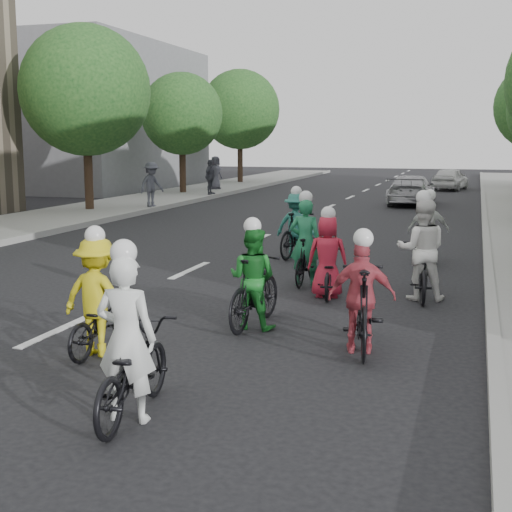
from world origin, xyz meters
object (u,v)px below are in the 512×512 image
at_px(follow_car_trail, 450,179).
at_px(follow_car_lead, 411,190).
at_px(cyclist_2, 99,307).
at_px(cyclist_8, 428,238).
at_px(spectator_0, 152,184).
at_px(cyclist_3, 363,304).
at_px(cyclist_1, 254,285).
at_px(spectator_1, 210,177).
at_px(spectator_2, 215,173).
at_px(cyclist_0, 130,361).
at_px(cyclist_7, 296,230).
at_px(cyclist_5, 306,252).
at_px(cyclist_6, 421,261).
at_px(cyclist_4, 328,266).

bearing_deg(follow_car_trail, follow_car_lead, 93.07).
xyz_separation_m(cyclist_2, follow_car_lead, (1.96, 22.84, 0.00)).
height_order(cyclist_8, follow_car_lead, cyclist_8).
bearing_deg(spectator_0, cyclist_3, -122.77).
relative_size(cyclist_1, follow_car_trail, 0.51).
bearing_deg(spectator_1, spectator_2, 18.79).
bearing_deg(cyclist_3, spectator_2, -76.25).
height_order(cyclist_3, cyclist_8, cyclist_8).
height_order(cyclist_0, cyclist_2, cyclist_0).
bearing_deg(cyclist_3, spectator_0, -66.98).
height_order(cyclist_8, spectator_1, spectator_1).
relative_size(follow_car_lead, follow_car_trail, 1.20).
height_order(cyclist_7, cyclist_8, cyclist_7).
distance_m(cyclist_0, cyclist_3, 3.48).
distance_m(cyclist_5, spectator_0, 15.10).
relative_size(cyclist_6, follow_car_lead, 0.44).
xyz_separation_m(follow_car_trail, spectator_1, (-10.65, -8.90, 0.37)).
distance_m(spectator_0, spectator_1, 6.38).
bearing_deg(spectator_2, follow_car_trail, -49.16).
relative_size(cyclist_2, cyclist_5, 0.93).
relative_size(cyclist_8, follow_car_trail, 0.47).
relative_size(cyclist_1, follow_car_lead, 0.42).
height_order(cyclist_3, follow_car_lead, cyclist_3).
distance_m(cyclist_5, follow_car_lead, 17.71).
bearing_deg(cyclist_2, follow_car_lead, -91.36).
xyz_separation_m(cyclist_1, cyclist_4, (0.63, 2.37, -0.07)).
bearing_deg(cyclist_7, spectator_1, -51.61).
bearing_deg(cyclist_0, cyclist_6, -114.92).
distance_m(follow_car_trail, spectator_0, 18.63).
bearing_deg(cyclist_4, spectator_0, -61.88).
distance_m(cyclist_1, spectator_1, 23.56).
xyz_separation_m(cyclist_7, spectator_0, (-8.05, 9.13, 0.36)).
xyz_separation_m(follow_car_trail, spectator_0, (-10.65, -15.28, 0.41)).
bearing_deg(cyclist_5, cyclist_7, -71.11).
bearing_deg(follow_car_lead, cyclist_0, 90.02).
height_order(cyclist_3, cyclist_7, cyclist_7).
xyz_separation_m(cyclist_4, cyclist_8, (1.47, 3.96, 0.02)).
height_order(cyclist_0, cyclist_5, cyclist_0).
xyz_separation_m(cyclist_6, follow_car_lead, (-1.77, 18.33, -0.05)).
bearing_deg(cyclist_7, cyclist_1, 109.23).
distance_m(cyclist_0, cyclist_2, 2.29).
xyz_separation_m(cyclist_5, cyclist_8, (2.08, 3.05, -0.05)).
bearing_deg(cyclist_2, cyclist_5, -103.06).
distance_m(cyclist_0, cyclist_6, 6.76).
height_order(cyclist_6, follow_car_trail, cyclist_6).
relative_size(cyclist_2, cyclist_6, 0.88).
bearing_deg(spectator_0, cyclist_8, -105.64).
distance_m(cyclist_2, spectator_1, 24.80).
bearing_deg(cyclist_2, spectator_2, -69.07).
height_order(cyclist_4, cyclist_7, cyclist_7).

